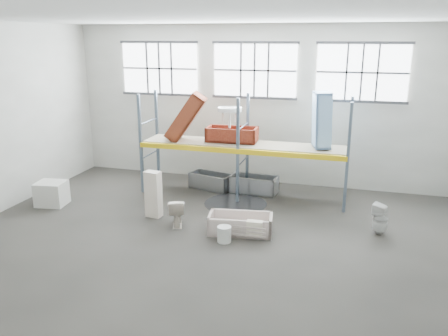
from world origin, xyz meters
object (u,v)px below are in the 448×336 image
(toilet_beige, at_px, (177,212))
(blue_tub_upright, at_px, (322,120))
(steel_tub_right, at_px, (254,184))
(cistern_tall, at_px, (153,194))
(bucket, at_px, (224,234))
(toilet_white, at_px, (380,219))
(bathtub_beige, at_px, (240,224))
(carton_near, at_px, (52,193))
(steel_tub_left, at_px, (211,181))
(rust_tub_flat, at_px, (232,134))

(toilet_beige, distance_m, blue_tub_upright, 4.72)
(steel_tub_right, distance_m, blue_tub_upright, 2.90)
(cistern_tall, distance_m, bucket, 2.47)
(blue_tub_upright, relative_size, bucket, 4.04)
(blue_tub_upright, bearing_deg, toilet_white, -48.91)
(bucket, bearing_deg, toilet_white, 22.66)
(bathtub_beige, bearing_deg, blue_tub_upright, 51.18)
(carton_near, bearing_deg, blue_tub_upright, 18.13)
(toilet_white, relative_size, steel_tub_left, 0.59)
(bathtub_beige, height_order, rust_tub_flat, rust_tub_flat)
(toilet_beige, relative_size, toilet_white, 0.91)
(steel_tub_left, bearing_deg, bathtub_beige, -60.54)
(bathtub_beige, bearing_deg, steel_tub_right, 87.87)
(rust_tub_flat, xyz_separation_m, blue_tub_upright, (2.59, -0.08, 0.57))
(cistern_tall, xyz_separation_m, bucket, (2.22, -0.98, -0.43))
(toilet_beige, height_order, bucket, toilet_beige)
(toilet_white, bearing_deg, steel_tub_right, -101.65)
(toilet_beige, xyz_separation_m, steel_tub_left, (-0.04, 3.00, -0.11))
(bathtub_beige, relative_size, rust_tub_flat, 1.03)
(toilet_beige, relative_size, carton_near, 0.91)
(blue_tub_upright, bearing_deg, carton_near, -161.87)
(bathtub_beige, height_order, steel_tub_right, steel_tub_right)
(toilet_white, bearing_deg, carton_near, -67.57)
(rust_tub_flat, bearing_deg, toilet_white, -24.95)
(steel_tub_right, bearing_deg, cistern_tall, -128.99)
(bathtub_beige, distance_m, carton_near, 5.63)
(bathtub_beige, height_order, cistern_tall, cistern_tall)
(toilet_white, relative_size, steel_tub_right, 0.55)
(bucket, bearing_deg, steel_tub_right, 91.49)
(toilet_beige, bearing_deg, steel_tub_right, -134.21)
(bucket, bearing_deg, toilet_beige, 156.62)
(toilet_beige, relative_size, blue_tub_upright, 0.46)
(toilet_beige, xyz_separation_m, rust_tub_flat, (0.68, 2.81, 1.46))
(cistern_tall, height_order, bucket, cistern_tall)
(rust_tub_flat, bearing_deg, bucket, -77.69)
(cistern_tall, bearing_deg, steel_tub_right, 58.75)
(cistern_tall, distance_m, steel_tub_left, 2.77)
(toilet_beige, height_order, steel_tub_right, toilet_beige)
(toilet_beige, height_order, cistern_tall, cistern_tall)
(steel_tub_left, distance_m, blue_tub_upright, 3.96)
(bucket, relative_size, carton_near, 0.49)
(toilet_white, bearing_deg, cistern_tall, -65.88)
(cistern_tall, bearing_deg, bucket, -16.07)
(steel_tub_left, bearing_deg, carton_near, -145.97)
(steel_tub_right, xyz_separation_m, carton_near, (-5.28, -2.63, 0.08))
(steel_tub_left, xyz_separation_m, rust_tub_flat, (0.72, -0.19, 1.58))
(rust_tub_flat, distance_m, carton_near, 5.44)
(toilet_white, bearing_deg, rust_tub_flat, -95.59)
(cistern_tall, relative_size, carton_near, 1.59)
(cistern_tall, xyz_separation_m, toilet_white, (5.72, 0.48, -0.23))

